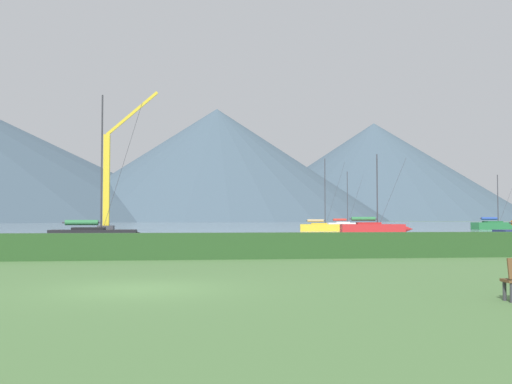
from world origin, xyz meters
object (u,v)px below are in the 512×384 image
(sailboat_slip_3, at_px, (495,225))
(dock_crane, at_px, (109,187))
(sailboat_slip_7, at_px, (373,228))
(sailboat_slip_2, at_px, (345,225))
(sailboat_slip_5, at_px, (322,227))
(sailboat_slip_1, at_px, (95,235))

(sailboat_slip_3, bearing_deg, dock_crane, -175.77)
(sailboat_slip_7, distance_m, dock_crane, 34.82)
(sailboat_slip_2, relative_size, sailboat_slip_5, 0.98)
(sailboat_slip_7, bearing_deg, sailboat_slip_1, -134.97)
(sailboat_slip_2, bearing_deg, sailboat_slip_1, -120.55)
(sailboat_slip_7, bearing_deg, sailboat_slip_5, 105.58)
(sailboat_slip_2, xyz_separation_m, sailboat_slip_3, (20.99, -12.23, 0.06))
(sailboat_slip_5, xyz_separation_m, dock_crane, (-28.87, -0.70, 5.35))
(sailboat_slip_2, xyz_separation_m, sailboat_slip_7, (-6.81, -35.93, 0.06))
(sailboat_slip_3, height_order, dock_crane, dock_crane)
(sailboat_slip_3, relative_size, sailboat_slip_7, 0.96)
(dock_crane, bearing_deg, sailboat_slip_7, -25.77)
(sailboat_slip_1, height_order, sailboat_slip_3, sailboat_slip_1)
(sailboat_slip_3, xyz_separation_m, dock_crane, (-58.80, -8.74, 5.27))
(sailboat_slip_5, height_order, dock_crane, dock_crane)
(sailboat_slip_1, bearing_deg, sailboat_slip_5, 54.69)
(sailboat_slip_2, height_order, sailboat_slip_5, sailboat_slip_5)
(sailboat_slip_5, bearing_deg, dock_crane, -168.64)
(sailboat_slip_2, distance_m, dock_crane, 43.56)
(sailboat_slip_2, height_order, sailboat_slip_3, sailboat_slip_2)
(sailboat_slip_2, height_order, dock_crane, dock_crane)
(sailboat_slip_2, relative_size, sailboat_slip_7, 1.10)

